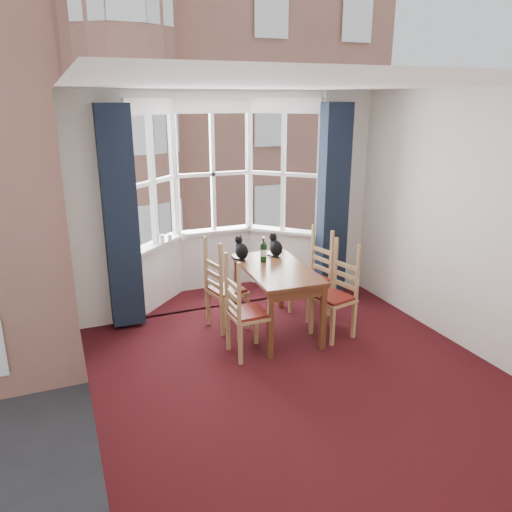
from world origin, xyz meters
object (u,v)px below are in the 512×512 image
candle_short (170,238)px  cat_right (276,247)px  dining_table (277,276)px  cat_left (241,250)px  chair_right_near (339,297)px  chair_right_far (316,279)px  chair_left_near (241,316)px  chair_left_far (220,292)px  candle_tall (162,239)px  candle_extra (184,236)px  wine_bottle (263,251)px

candle_short → cat_right: bearing=-39.0°
dining_table → cat_left: bearing=118.8°
chair_right_near → chair_right_far: bearing=86.3°
candle_short → chair_right_near: bearing=-47.4°
candle_short → chair_left_near: bearing=-79.2°
chair_right_near → candle_short: candle_short is taller
chair_right_far → chair_left_near: bearing=-151.6°
chair_right_near → chair_right_far: 0.65m
chair_left_far → candle_short: 1.21m
chair_right_far → candle_tall: candle_tall is taller
chair_left_far → cat_right: (0.79, 0.15, 0.44)m
chair_left_near → candle_extra: size_ratio=10.99×
candle_tall → dining_table: bearing=-51.3°
dining_table → candle_extra: size_ratio=16.54×
cat_right → candle_tall: cat_right is taller
cat_left → candle_extra: (-0.50, 0.90, -0.00)m
chair_left_far → cat_left: size_ratio=3.10×
candle_tall → candle_extra: 0.31m
wine_bottle → chair_right_far: bearing=0.5°
candle_tall → candle_extra: bearing=9.3°
chair_right_near → candle_short: size_ratio=10.17×
chair_left_far → chair_right_near: (1.24, -0.67, 0.00)m
dining_table → cat_right: 0.52m
chair_right_far → wine_bottle: size_ratio=2.98×
chair_left_far → wine_bottle: size_ratio=2.98×
cat_right → candle_extra: (-0.94, 0.94, -0.00)m
chair_left_near → chair_right_far: (1.30, 0.70, 0.00)m
dining_table → cat_left: (-0.26, 0.48, 0.22)m
chair_left_near → candle_extra: (-0.14, 1.81, 0.44)m
chair_right_far → candle_extra: (-1.44, 1.11, 0.44)m
chair_left_near → candle_tall: candle_tall is taller
cat_right → candle_extra: bearing=135.0°
chair_right_far → cat_left: (-0.94, 0.21, 0.44)m
chair_left_near → cat_left: (0.35, 0.91, 0.44)m
cat_left → wine_bottle: (0.20, -0.21, 0.02)m
chair_right_far → candle_extra: 1.87m
dining_table → wine_bottle: (-0.06, 0.26, 0.24)m
chair_right_near → candle_tall: bearing=134.9°
chair_right_near → cat_left: size_ratio=3.10×
candle_tall → candle_short: bearing=15.8°
chair_right_far → cat_right: size_ratio=3.11×
chair_left_near → wine_bottle: 1.01m
chair_left_near → chair_left_far: 0.72m
candle_tall → chair_left_near: bearing=-75.8°
chair_right_near → wine_bottle: bearing=137.3°
chair_left_near → wine_bottle: (0.56, 0.69, 0.46)m
cat_left → chair_right_near: bearing=-43.5°
chair_left_far → candle_short: candle_short is taller
cat_left → chair_right_far: bearing=-12.3°
chair_left_far → chair_right_far: same height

